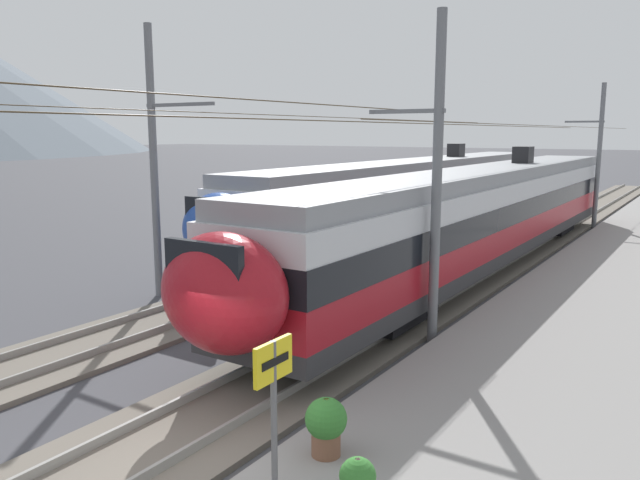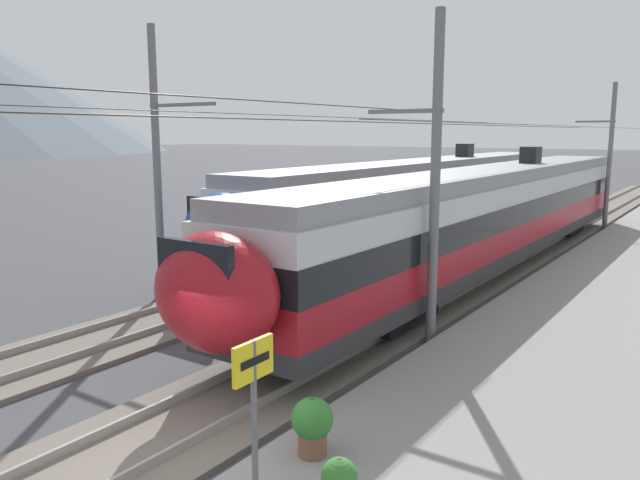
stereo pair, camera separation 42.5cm
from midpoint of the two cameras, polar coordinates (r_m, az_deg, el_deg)
name	(u,v)px [view 2 (the right image)]	position (r m, az deg, el deg)	size (l,w,h in m)	color
track_near	(129,453)	(10.96, -15.96, -18.20)	(120.00, 3.00, 0.28)	#6B6359
train_near_platform	(489,213)	(23.87, 15.65, 2.42)	(30.16, 2.90, 4.27)	#2D2D30
train_far_track	(425,194)	(30.65, 9.99, 4.19)	(29.81, 2.90, 4.27)	#2D2D30
catenary_mast_mid	(431,177)	(15.13, 10.87, 5.69)	(45.29, 1.98, 7.94)	slate
catenary_mast_east	(607,154)	(36.27, 25.08, 7.09)	(45.29, 1.98, 7.70)	slate
catenary_mast_far_side	(161,159)	(19.98, -13.77, 7.23)	(45.29, 2.70, 8.37)	slate
platform_sign	(254,390)	(7.84, -4.49, -13.49)	(0.70, 0.08, 2.34)	#59595B
potted_plant_platform_edge	(339,480)	(8.65, 3.28, -21.08)	(0.49, 0.49, 0.67)	brown
potted_plant_by_shelter	(312,423)	(9.73, 0.60, -16.34)	(0.64, 0.64, 0.90)	brown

